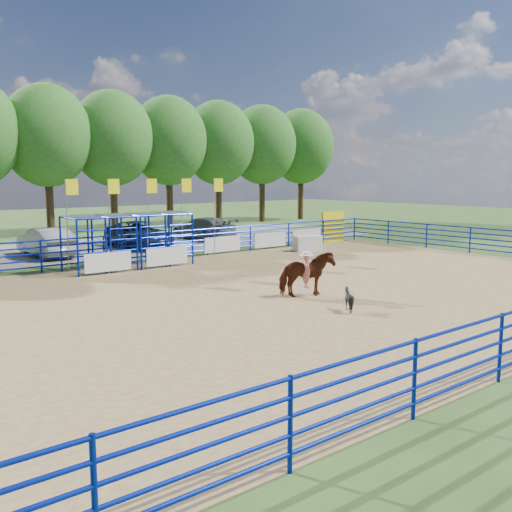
{
  "coord_description": "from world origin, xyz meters",
  "views": [
    {
      "loc": [
        -14.34,
        -15.85,
        4.37
      ],
      "look_at": [
        -0.8,
        1.0,
        1.3
      ],
      "focal_mm": 40.0,
      "sensor_mm": 36.0,
      "label": 1
    }
  ],
  "objects_px": {
    "calf": "(349,299)",
    "car_d": "(203,228)",
    "horse_and_rider": "(306,273)",
    "car_b": "(46,242)",
    "car_c": "(139,234)",
    "announcer_table": "(307,243)"
  },
  "relations": [
    {
      "from": "car_b",
      "to": "car_d",
      "type": "xyz_separation_m",
      "value": [
        11.27,
        1.71,
        -0.03
      ]
    },
    {
      "from": "horse_and_rider",
      "to": "car_d",
      "type": "xyz_separation_m",
      "value": [
        7.5,
        18.01,
        -0.13
      ]
    },
    {
      "from": "horse_and_rider",
      "to": "car_b",
      "type": "height_order",
      "value": "horse_and_rider"
    },
    {
      "from": "car_c",
      "to": "car_d",
      "type": "height_order",
      "value": "car_c"
    },
    {
      "from": "horse_and_rider",
      "to": "calf",
      "type": "xyz_separation_m",
      "value": [
        -0.48,
        -2.47,
        -0.49
      ]
    },
    {
      "from": "car_c",
      "to": "car_b",
      "type": "bearing_deg",
      "value": -171.87
    },
    {
      "from": "calf",
      "to": "car_b",
      "type": "bearing_deg",
      "value": -3.46
    },
    {
      "from": "announcer_table",
      "to": "car_d",
      "type": "height_order",
      "value": "car_d"
    },
    {
      "from": "horse_and_rider",
      "to": "calf",
      "type": "distance_m",
      "value": 2.56
    },
    {
      "from": "car_b",
      "to": "car_c",
      "type": "relative_size",
      "value": 0.83
    },
    {
      "from": "car_b",
      "to": "horse_and_rider",
      "type": "bearing_deg",
      "value": 100.83
    },
    {
      "from": "car_b",
      "to": "car_d",
      "type": "distance_m",
      "value": 11.4
    },
    {
      "from": "calf",
      "to": "car_b",
      "type": "xyz_separation_m",
      "value": [
        -3.29,
        18.77,
        0.39
      ]
    },
    {
      "from": "announcer_table",
      "to": "car_c",
      "type": "bearing_deg",
      "value": 132.39
    },
    {
      "from": "calf",
      "to": "car_b",
      "type": "height_order",
      "value": "car_b"
    },
    {
      "from": "calf",
      "to": "car_c",
      "type": "relative_size",
      "value": 0.13
    },
    {
      "from": "calf",
      "to": "car_d",
      "type": "xyz_separation_m",
      "value": [
        7.97,
        20.48,
        0.36
      ]
    },
    {
      "from": "car_c",
      "to": "car_d",
      "type": "distance_m",
      "value": 5.64
    },
    {
      "from": "horse_and_rider",
      "to": "car_c",
      "type": "xyz_separation_m",
      "value": [
        2.0,
        16.75,
        -0.09
      ]
    },
    {
      "from": "calf",
      "to": "car_b",
      "type": "distance_m",
      "value": 19.06
    },
    {
      "from": "calf",
      "to": "car_d",
      "type": "distance_m",
      "value": 21.98
    },
    {
      "from": "calf",
      "to": "car_c",
      "type": "xyz_separation_m",
      "value": [
        2.48,
        19.22,
        0.4
      ]
    }
  ]
}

